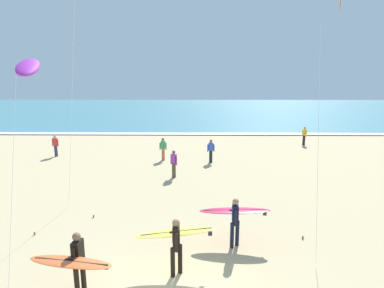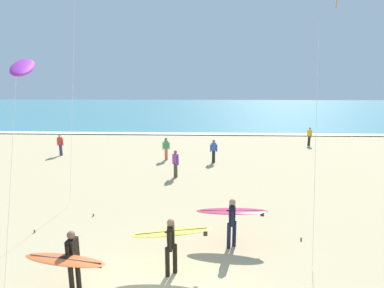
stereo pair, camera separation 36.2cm
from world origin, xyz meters
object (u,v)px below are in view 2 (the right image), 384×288
Objects in this scene: surfer_lead at (171,238)px; bystander_purple_top at (176,164)px; surfer_trailing at (70,258)px; bystander_green_top at (166,149)px; bystander_red_top at (60,145)px; surfer_third at (232,215)px; bystander_blue_top at (214,151)px; bystander_yellow_top at (309,136)px.

bystander_purple_top is at bearing 94.64° from surfer_lead.
bystander_green_top is (0.72, 13.72, -0.23)m from surfer_trailing.
bystander_green_top is at bearing -6.98° from bystander_red_top.
surfer_third is 11.65m from bystander_green_top.
bystander_green_top is at bearing 108.06° from surfer_third.
bystander_blue_top is 10.27m from bystander_yellow_top.
surfer_third is (1.87, 1.54, 0.01)m from surfer_lead.
surfer_third is at bearing -45.98° from bystander_red_top.
bystander_red_top is 10.28m from bystander_purple_top.
bystander_yellow_top is at bearing 56.90° from surfer_trailing.
bystander_blue_top is at bearing -9.63° from bystander_green_top.
bystander_blue_top is at bearing 82.56° from surfer_lead.
surfer_trailing is 1.33× the size of bystander_purple_top.
bystander_green_top is at bearing 87.00° from surfer_trailing.
surfer_trailing is 16.43m from bystander_red_top.
surfer_third is 1.54× the size of bystander_green_top.
surfer_trailing is 0.86× the size of surfer_third.
surfer_third is 1.54× the size of bystander_blue_top.
surfer_third reaches higher than bystander_blue_top.
bystander_red_top is at bearing 134.02° from surfer_third.
bystander_purple_top is (-0.71, 8.76, -0.23)m from surfer_lead.
surfer_lead is 1.51× the size of bystander_blue_top.
surfer_lead is at bearing -82.14° from bystander_green_top.
bystander_green_top is 3.98m from bystander_purple_top.
surfer_lead is at bearing 24.38° from surfer_trailing.
surfer_lead is 1.51× the size of bystander_purple_top.
surfer_trailing is at bearing -107.04° from bystander_blue_top.
surfer_lead is at bearing -119.05° from bystander_yellow_top.
bystander_red_top is at bearing 172.25° from bystander_blue_top.
surfer_trailing is 1.33× the size of bystander_red_top.
bystander_green_top is 1.00× the size of bystander_red_top.
surfer_trailing is (-2.46, -1.11, -0.00)m from surfer_lead.
surfer_lead is 1.14× the size of surfer_trailing.
surfer_lead is 20.54m from bystander_yellow_top.
surfer_trailing is at bearing -93.00° from bystander_green_top.
bystander_blue_top is (1.57, 12.05, -0.23)m from surfer_lead.
bystander_red_top is at bearing 116.46° from surfer_trailing.
bystander_blue_top is at bearing -144.88° from bystander_yellow_top.
bystander_blue_top and bystander_yellow_top have the same top height.
surfer_third reaches higher than bystander_green_top.
bystander_purple_top is 14.09m from bystander_yellow_top.
surfer_lead is at bearing -85.36° from bystander_purple_top.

